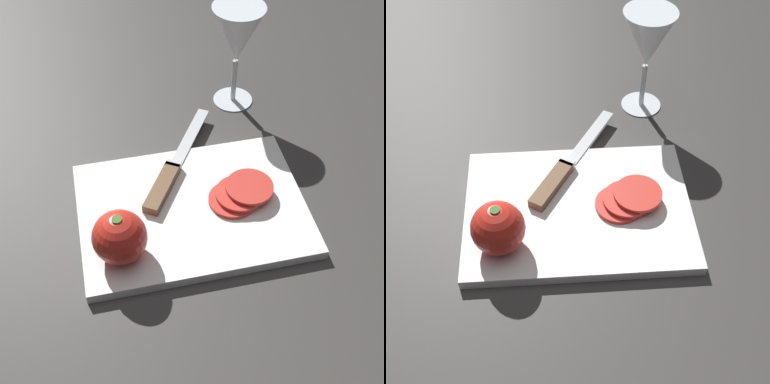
# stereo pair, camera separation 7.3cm
# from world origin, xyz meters

# --- Properties ---
(ground_plane) EXTENTS (3.00, 3.00, 0.00)m
(ground_plane) POSITION_xyz_m (0.00, 0.00, 0.00)
(ground_plane) COLOR #383533
(cutting_board) EXTENTS (0.32, 0.23, 0.02)m
(cutting_board) POSITION_xyz_m (0.08, 0.02, 0.01)
(cutting_board) COLOR white
(cutting_board) RESTS_ON ground_plane
(wine_glass) EXTENTS (0.08, 0.08, 0.18)m
(wine_glass) POSITION_xyz_m (-0.04, -0.21, 0.12)
(wine_glass) COLOR silver
(wine_glass) RESTS_ON ground_plane
(whole_tomato) EXTENTS (0.07, 0.07, 0.07)m
(whole_tomato) POSITION_xyz_m (0.19, 0.08, 0.05)
(whole_tomato) COLOR red
(whole_tomato) RESTS_ON cutting_board
(knife) EXTENTS (0.14, 0.21, 0.01)m
(knife) POSITION_xyz_m (0.11, -0.03, 0.02)
(knife) COLOR silver
(knife) RESTS_ON cutting_board
(tomato_slice_stack_near) EXTENTS (0.09, 0.08, 0.02)m
(tomato_slice_stack_near) POSITION_xyz_m (0.02, 0.02, 0.02)
(tomato_slice_stack_near) COLOR red
(tomato_slice_stack_near) RESTS_ON cutting_board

